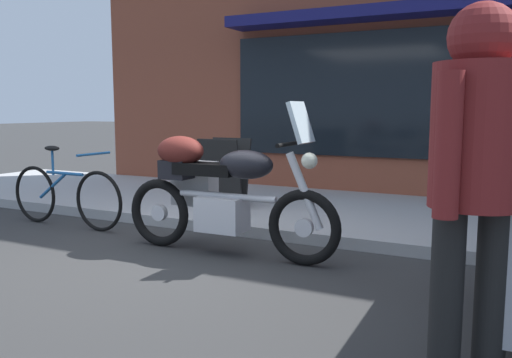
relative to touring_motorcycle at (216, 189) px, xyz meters
name	(u,v)px	position (x,y,z in m)	size (l,w,h in m)	color
ground_plane	(164,258)	(-0.33, -0.38, -0.61)	(80.00, 80.00, 0.00)	#2F2F2F
touring_motorcycle	(216,189)	(0.00, 0.00, 0.00)	(2.19, 0.65, 1.41)	black
parked_bicycle	(65,195)	(-2.14, 0.18, -0.24)	(1.71, 0.48, 0.93)	black
pedestrian_walking	(476,163)	(2.38, -1.84, 0.51)	(0.49, 0.53, 1.78)	black
sandwich_board_sign	(225,173)	(-0.79, 1.50, -0.06)	(0.55, 0.40, 0.86)	black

